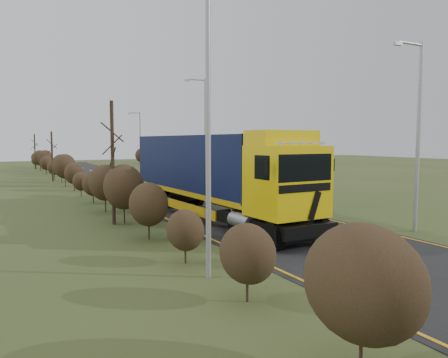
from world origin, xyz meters
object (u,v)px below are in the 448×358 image
car_red_hatchback (223,180)px  car_blue_sedan (215,175)px  lorry (213,170)px  streetlight_near (417,129)px  speed_sign (256,175)px

car_red_hatchback → car_blue_sedan: size_ratio=1.03×
lorry → streetlight_near: streetlight_near is taller
lorry → car_red_hatchback: lorry is taller
lorry → car_blue_sedan: bearing=60.7°
car_blue_sedan → lorry: bearing=92.6°
car_red_hatchback → streetlight_near: 20.76m
car_red_hatchback → car_blue_sedan: 6.84m
streetlight_near → speed_sign: size_ratio=3.55×
lorry → streetlight_near: (6.49, -7.38, 2.06)m
lorry → speed_sign: 8.68m
car_red_hatchback → speed_sign: size_ratio=1.66×
lorry → speed_sign: (6.32, 5.88, -0.90)m
car_red_hatchback → speed_sign: speed_sign is taller
car_red_hatchback → streetlight_near: bearing=90.1°
car_blue_sedan → speed_sign: (-3.45, -13.50, 1.04)m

